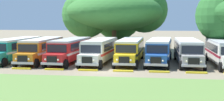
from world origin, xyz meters
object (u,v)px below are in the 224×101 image
Objects in this scene: parked_bus_slot_6 at (188,50)px; broad_shade_tree at (115,13)px; parked_bus_slot_2 at (70,49)px; parked_bus_slot_3 at (100,49)px; parked_bus_slot_0 at (17,48)px; parked_bus_slot_1 at (42,49)px; parked_bus_slot_5 at (159,50)px; parked_bus_slot_4 at (130,49)px; parked_bus_slot_7 at (223,51)px.

parked_bus_slot_6 is 0.63× the size of broad_shade_tree.
parked_bus_slot_2 is 14.02m from parked_bus_slot_6.
broad_shade_tree is at bearing -177.09° from parked_bus_slot_3.
parked_bus_slot_0 is 3.41m from parked_bus_slot_1.
parked_bus_slot_5 is at bearing 94.87° from parked_bus_slot_0.
parked_bus_slot_5 is (17.77, 0.48, 0.00)m from parked_bus_slot_0.
parked_bus_slot_5 is at bearing 99.22° from parked_bus_slot_3.
parked_bus_slot_4 is 0.99× the size of parked_bus_slot_5.
parked_bus_slot_2 is at bearing 88.73° from parked_bus_slot_1.
parked_bus_slot_5 is at bearing -94.94° from parked_bus_slot_7.
parked_bus_slot_7 is (14.20, 0.01, 0.00)m from parked_bus_slot_3.
parked_bus_slot_0 and parked_bus_slot_3 have the same top height.
parked_bus_slot_1 is 17.65m from parked_bus_slot_6.
parked_bus_slot_2 and parked_bus_slot_3 have the same top height.
parked_bus_slot_1 and parked_bus_slot_2 have the same top height.
parked_bus_slot_2 and parked_bus_slot_6 have the same top height.
parked_bus_slot_1 and parked_bus_slot_7 have the same top height.
parked_bus_slot_2 is (3.64, -0.06, 0.00)m from parked_bus_slot_1.
parked_bus_slot_1 is at bearing -84.76° from parked_bus_slot_4.
parked_bus_slot_4 is (3.58, 0.63, 0.00)m from parked_bus_slot_3.
parked_bus_slot_3 is 1.01× the size of parked_bus_slot_7.
parked_bus_slot_5 is 1.01× the size of parked_bus_slot_7.
parked_bus_slot_4 is 10.64m from parked_bus_slot_7.
parked_bus_slot_2 is 3.66m from parked_bus_slot_3.
parked_bus_slot_3 is at bearing -77.93° from parked_bus_slot_4.
parked_bus_slot_5 and parked_bus_slot_6 have the same top height.
parked_bus_slot_0 is at bearing -87.96° from parked_bus_slot_3.
parked_bus_slot_0 is 1.01× the size of parked_bus_slot_6.
parked_bus_slot_1 is 10.91m from parked_bus_slot_4.
parked_bus_slot_4 is at bearing -92.56° from parked_bus_slot_7.
parked_bus_slot_4 is 6.75m from parked_bus_slot_6.
broad_shade_tree reaches higher than parked_bus_slot_7.
broad_shade_tree is (-14.10, 13.69, 4.69)m from parked_bus_slot_7.
parked_bus_slot_3 is at bearing 94.35° from parked_bus_slot_2.
parked_bus_slot_3 is at bearing 92.01° from parked_bus_slot_0.
parked_bus_slot_1 is 0.99× the size of parked_bus_slot_3.
parked_bus_slot_4 and parked_bus_slot_5 have the same top height.
parked_bus_slot_2 is 1.00× the size of parked_bus_slot_3.
parked_bus_slot_4 and parked_bus_slot_7 have the same top height.
parked_bus_slot_6 is (17.64, 0.60, 0.00)m from parked_bus_slot_1.
parked_bus_slot_1 is at bearing -87.92° from parked_bus_slot_6.
broad_shade_tree is (3.77, 13.73, 4.69)m from parked_bus_slot_2.
broad_shade_tree is (10.81, 13.45, 4.69)m from parked_bus_slot_0.
parked_bus_slot_7 is at bearing 88.63° from parked_bus_slot_4.
parked_bus_slot_3 is at bearing -79.49° from parked_bus_slot_5.
parked_bus_slot_7 is (21.51, -0.02, 0.00)m from parked_bus_slot_1.
parked_bus_slot_6 is at bearing -51.95° from broad_shade_tree.
broad_shade_tree is (0.10, 13.69, 4.69)m from parked_bus_slot_3.
parked_bus_slot_1 is 16.24m from broad_shade_tree.
broad_shade_tree is (-6.96, 12.97, 4.69)m from parked_bus_slot_5.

